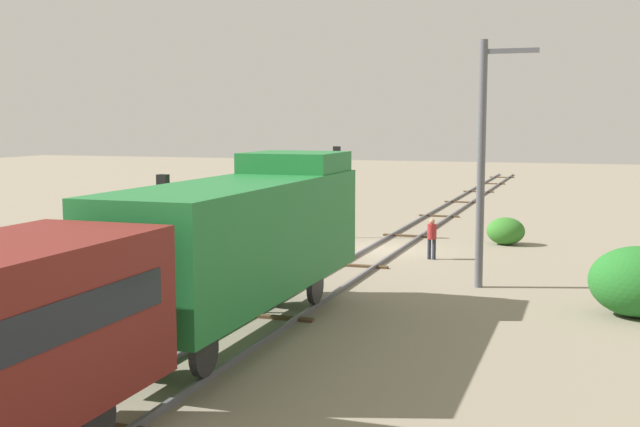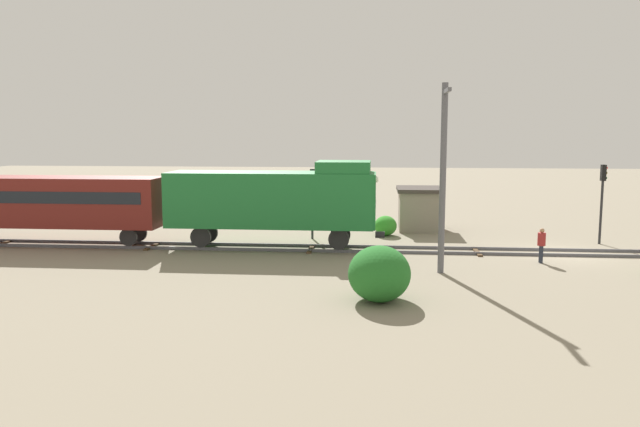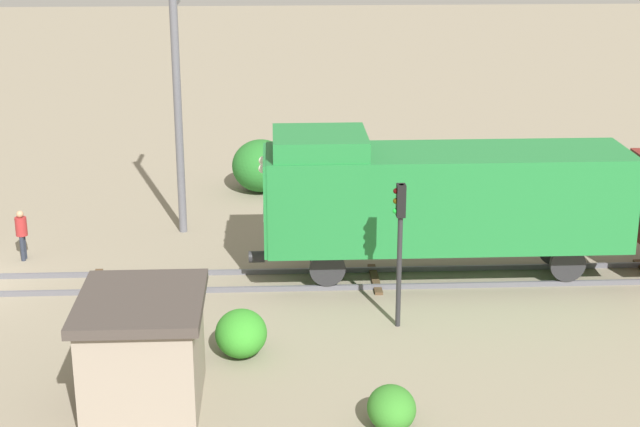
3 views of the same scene
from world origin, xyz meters
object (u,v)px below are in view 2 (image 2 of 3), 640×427
object	(u,v)px
locomotive	(275,198)
catenary_mast	(443,174)
traffic_signal_mid	(312,190)
relay_hut	(419,208)
passenger_car_leading	(38,200)
traffic_signal_near	(603,189)
worker_near_track	(541,243)

from	to	relation	value
locomotive	catenary_mast	distance (m)	9.88
traffic_signal_mid	relay_hut	size ratio (longest dim) A/B	1.18
passenger_car_leading	traffic_signal_mid	bearing A→B (deg)	-77.22
traffic_signal_near	worker_near_track	bearing A→B (deg)	140.37
worker_near_track	relay_hut	distance (m)	11.19
relay_hut	locomotive	bearing A→B (deg)	132.58
passenger_car_leading	relay_hut	bearing A→B (deg)	-70.77
catenary_mast	locomotive	bearing A→B (deg)	58.71
locomotive	traffic_signal_near	size ratio (longest dim) A/B	2.59
locomotive	passenger_car_leading	xyz separation A→B (m)	(0.00, 13.34, -0.25)
traffic_signal_mid	traffic_signal_near	bearing A→B (deg)	-90.70
traffic_signal_mid	relay_hut	distance (m)	7.84
passenger_car_leading	relay_hut	size ratio (longest dim) A/B	4.00
passenger_car_leading	catenary_mast	bearing A→B (deg)	-103.15
locomotive	passenger_car_leading	distance (m)	13.34
passenger_car_leading	worker_near_track	xyz separation A→B (m)	(-2.40, -26.69, -1.53)
traffic_signal_mid	worker_near_track	bearing A→B (deg)	-116.35
locomotive	traffic_signal_near	distance (m)	18.28
passenger_car_leading	traffic_signal_near	size ratio (longest dim) A/B	3.13
traffic_signal_mid	passenger_car_leading	bearing A→B (deg)	102.78
traffic_signal_near	worker_near_track	world-z (taller)	traffic_signal_near
passenger_car_leading	catenary_mast	size ratio (longest dim) A/B	1.67
traffic_signal_mid	relay_hut	xyz separation A→B (m)	(4.10, -6.51, -1.49)
passenger_car_leading	traffic_signal_mid	distance (m)	15.37
catenary_mast	traffic_signal_mid	bearing A→B (deg)	38.29
catenary_mast	relay_hut	size ratio (longest dim) A/B	2.40
locomotive	worker_near_track	size ratio (longest dim) A/B	6.82
worker_near_track	catenary_mast	world-z (taller)	catenary_mast
relay_hut	worker_near_track	bearing A→B (deg)	-152.30
passenger_car_leading	catenary_mast	distance (m)	22.33
traffic_signal_near	traffic_signal_mid	distance (m)	16.35
traffic_signal_near	catenary_mast	distance (m)	12.79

